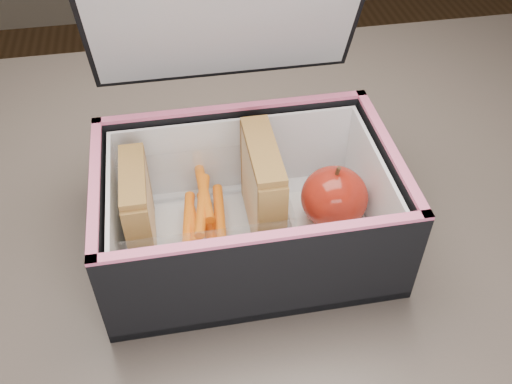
% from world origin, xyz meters
% --- Properties ---
extents(kitchen_table, '(1.20, 0.80, 0.75)m').
position_xyz_m(kitchen_table, '(0.00, 0.00, 0.66)').
color(kitchen_table, brown).
rests_on(kitchen_table, ground).
extents(lunch_bag, '(0.29, 0.26, 0.28)m').
position_xyz_m(lunch_bag, '(-0.05, -0.03, 0.81)').
color(lunch_bag, black).
rests_on(lunch_bag, kitchen_table).
extents(plastic_tub, '(0.16, 0.12, 0.07)m').
position_xyz_m(plastic_tub, '(-0.09, -0.03, 0.80)').
color(plastic_tub, white).
rests_on(plastic_tub, lunch_bag).
extents(sandwich_left, '(0.02, 0.08, 0.10)m').
position_xyz_m(sandwich_left, '(-0.16, -0.03, 0.81)').
color(sandwich_left, '#D4BB88').
rests_on(sandwich_left, plastic_tub).
extents(sandwich_right, '(0.03, 0.10, 0.11)m').
position_xyz_m(sandwich_right, '(-0.03, -0.03, 0.82)').
color(sandwich_right, '#D4BB88').
rests_on(sandwich_right, plastic_tub).
extents(carrot_sticks, '(0.05, 0.14, 0.03)m').
position_xyz_m(carrot_sticks, '(-0.09, -0.03, 0.78)').
color(carrot_sticks, orange).
rests_on(carrot_sticks, plastic_tub).
extents(paper_napkin, '(0.08, 0.08, 0.01)m').
position_xyz_m(paper_napkin, '(0.04, -0.03, 0.77)').
color(paper_napkin, white).
rests_on(paper_napkin, lunch_bag).
extents(red_apple, '(0.09, 0.09, 0.07)m').
position_xyz_m(red_apple, '(0.04, -0.03, 0.80)').
color(red_apple, maroon).
rests_on(red_apple, paper_napkin).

